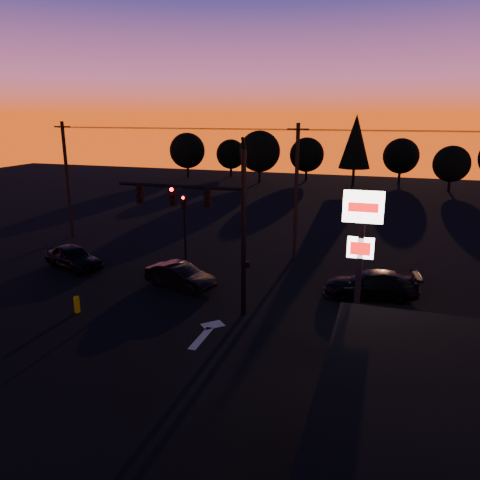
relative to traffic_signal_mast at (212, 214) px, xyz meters
The scene contains 20 objects.
ground 6.35m from the traffic_signal_mast, 88.59° to the right, with size 120.00×120.00×0.00m, color black.
lane_arrow 5.48m from the traffic_signal_mast, 75.57° to the right, with size 1.20×3.10×0.01m.
traffic_signal_mast is the anchor object (origin of this frame).
secondary_signal 9.19m from the traffic_signal_mast, 123.19° to the left, with size 0.30×0.31×4.35m.
pylon_sign 7.52m from the traffic_signal_mast, 19.36° to the right, with size 1.50×0.28×6.80m.
utility_pole_0 18.79m from the traffic_signal_mast, 147.82° to the left, with size 1.40×0.26×9.00m.
utility_pole_1 10.23m from the traffic_signal_mast, 78.16° to the left, with size 1.40×0.26×9.00m.
power_wires 10.85m from the traffic_signal_mast, 78.16° to the left, with size 36.00×1.22×0.07m.
bollard 8.14m from the traffic_signal_mast, 160.07° to the right, with size 0.27×0.27×0.82m, color #D4C200.
tree_0 50.96m from the traffic_signal_mast, 115.46° to the left, with size 5.36×5.36×6.74m.
tree_1 51.54m from the traffic_signal_mast, 107.98° to the left, with size 4.54×4.54×5.71m.
tree_2 45.11m from the traffic_signal_mast, 102.68° to the left, with size 5.77×5.78×7.26m.
tree_3 48.18m from the traffic_signal_mast, 94.65° to the left, with size 4.95×4.95×6.22m.
tree_4 45.12m from the traffic_signal_mast, 86.06° to the left, with size 4.18×4.18×9.50m.
tree_5 50.84m from the traffic_signal_mast, 79.69° to the left, with size 4.95×4.95×6.22m.
tree_6 46.55m from the traffic_signal_mast, 71.06° to the left, with size 4.54×4.54×5.71m.
car_left 12.14m from the traffic_signal_mast, 162.40° to the left, with size 1.76×4.38×1.49m, color black.
car_mid 5.70m from the traffic_signal_mast, 140.54° to the left, with size 1.46×4.20×1.38m, color black.
car_right 9.52m from the traffic_signal_mast, 29.70° to the left, with size 2.03×5.00×1.45m, color black.
suv_parked 12.83m from the traffic_signal_mast, 37.23° to the right, with size 2.32×5.03×1.40m, color black.
Camera 1 is at (7.90, -16.32, 9.60)m, focal length 35.00 mm.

